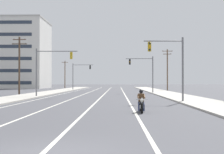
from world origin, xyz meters
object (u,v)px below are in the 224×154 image
object	(u,v)px
traffic_signal_mid_left	(79,72)
utility_pole_left_far	(65,74)
traffic_signal_near_right	(172,60)
utility_pole_left_near	(19,63)
motorcycle_with_rider	(141,103)
utility_pole_right_far	(167,68)
traffic_signal_mid_right	(145,69)
traffic_signal_near_left	(48,65)
apartment_building_far_left_block	(1,54)

from	to	relation	value
traffic_signal_mid_left	utility_pole_left_far	world-z (taller)	utility_pole_left_far
traffic_signal_near_right	utility_pole_left_far	bearing A→B (deg)	108.89
utility_pole_left_near	motorcycle_with_rider	bearing A→B (deg)	-57.55
traffic_signal_near_right	traffic_signal_mid_left	world-z (taller)	same
utility_pole_left_near	utility_pole_right_far	xyz separation A→B (m)	(25.62, 21.56, 0.19)
traffic_signal_near_right	traffic_signal_mid_right	distance (m)	22.29
traffic_signal_near_left	utility_pole_left_far	world-z (taller)	utility_pole_left_far
traffic_signal_near_right	apartment_building_far_left_block	world-z (taller)	apartment_building_far_left_block
traffic_signal_mid_left	utility_pole_left_near	xyz separation A→B (m)	(-5.71, -25.27, 0.59)
utility_pole_left_near	utility_pole_right_far	bearing A→B (deg)	40.08
traffic_signal_near_right	motorcycle_with_rider	bearing A→B (deg)	-111.28
traffic_signal_near_right	utility_pole_left_far	xyz separation A→B (m)	(-20.63, 60.30, 0.17)
motorcycle_with_rider	apartment_building_far_left_block	distance (m)	79.61
traffic_signal_mid_right	utility_pole_left_far	size ratio (longest dim) A/B	0.77
motorcycle_with_rider	traffic_signal_mid_left	xyz separation A→B (m)	(-10.51, 50.77, 3.51)
traffic_signal_mid_left	utility_pole_left_near	distance (m)	25.91
traffic_signal_mid_left	apartment_building_far_left_block	bearing A→B (deg)	142.80
traffic_signal_near_right	traffic_signal_mid_right	xyz separation A→B (m)	(-0.53, 22.29, 0.05)
traffic_signal_near_right	utility_pole_right_far	distance (m)	38.16
traffic_signal_near_left	traffic_signal_mid_right	size ratio (longest dim) A/B	1.00
motorcycle_with_rider	utility_pole_left_near	bearing A→B (deg)	122.45
motorcycle_with_rider	utility_pole_left_near	size ratio (longest dim) A/B	0.25
motorcycle_with_rider	traffic_signal_near_left	xyz separation A→B (m)	(-10.36, 19.00, 3.54)
traffic_signal_mid_left	traffic_signal_near_left	bearing A→B (deg)	-89.73
traffic_signal_mid_left	apartment_building_far_left_block	distance (m)	32.81
utility_pole_left_far	apartment_building_far_left_block	bearing A→B (deg)	178.14
traffic_signal_mid_right	utility_pole_left_near	world-z (taller)	utility_pole_left_near
utility_pole_left_near	utility_pole_right_far	size ratio (longest dim) A/B	0.96
traffic_signal_near_right	traffic_signal_near_left	bearing A→B (deg)	145.40
motorcycle_with_rider	traffic_signal_mid_left	size ratio (longest dim) A/B	0.35
traffic_signal_mid_left	motorcycle_with_rider	bearing A→B (deg)	-78.31
utility_pole_left_far	utility_pole_right_far	bearing A→B (deg)	-40.55
utility_pole_left_far	apartment_building_far_left_block	xyz separation A→B (m)	(-19.20, 0.62, 5.93)
apartment_building_far_left_block	traffic_signal_mid_left	bearing A→B (deg)	-37.20
traffic_signal_mid_left	utility_pole_left_far	size ratio (longest dim) A/B	0.77
traffic_signal_mid_left	utility_pole_left_near	world-z (taller)	utility_pole_left_near
traffic_signal_near_left	utility_pole_right_far	distance (m)	34.33
utility_pole_left_far	apartment_building_far_left_block	distance (m)	20.11
utility_pole_left_far	traffic_signal_mid_right	bearing A→B (deg)	-62.13
motorcycle_with_rider	traffic_signal_near_left	world-z (taller)	traffic_signal_near_left
motorcycle_with_rider	apartment_building_far_left_block	xyz separation A→B (m)	(-36.19, 70.26, 9.55)
traffic_signal_near_left	utility_pole_left_far	distance (m)	51.07
traffic_signal_mid_right	utility_pole_left_near	distance (m)	20.28
traffic_signal_mid_right	traffic_signal_mid_left	distance (m)	23.48
traffic_signal_near_left	utility_pole_left_far	size ratio (longest dim) A/B	0.77
traffic_signal_near_right	utility_pole_left_near	size ratio (longest dim) A/B	0.72
utility_pole_left_near	traffic_signal_mid_left	bearing A→B (deg)	77.27
traffic_signal_near_left	traffic_signal_near_right	bearing A→B (deg)	-34.60
motorcycle_with_rider	apartment_building_far_left_block	size ratio (longest dim) A/B	0.08
traffic_signal_mid_left	traffic_signal_near_right	bearing A→B (deg)	-71.15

